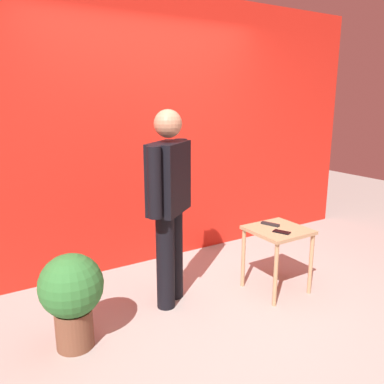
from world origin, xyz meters
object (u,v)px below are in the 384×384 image
at_px(standing_person, 169,199).
at_px(side_table, 278,239).
at_px(tv_remote, 270,224).
at_px(potted_plant, 72,293).
at_px(cell_phone, 282,232).

bearing_deg(standing_person, side_table, -19.13).
xyz_separation_m(tv_remote, potted_plant, (-1.79, 0.02, -0.19)).
relative_size(standing_person, side_table, 2.77).
bearing_deg(cell_phone, side_table, 38.24).
bearing_deg(standing_person, potted_plant, -167.31).
xyz_separation_m(standing_person, tv_remote, (0.92, -0.21, -0.31)).
height_order(tv_remote, potted_plant, potted_plant).
height_order(cell_phone, potted_plant, potted_plant).
distance_m(standing_person, side_table, 1.06).
bearing_deg(cell_phone, potted_plant, 149.64).
bearing_deg(side_table, potted_plant, 176.09).
height_order(side_table, cell_phone, cell_phone).
xyz_separation_m(cell_phone, tv_remote, (0.05, 0.20, 0.01)).
xyz_separation_m(side_table, potted_plant, (-1.79, 0.12, -0.08)).
relative_size(standing_person, tv_remote, 9.57).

